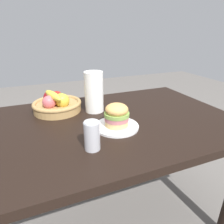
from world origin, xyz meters
The scene contains 7 objects.
ground_plane centered at (0.00, 0.00, 0.00)m, with size 8.00×8.00×0.00m, color slate.
dining_table centered at (0.00, 0.00, 0.65)m, with size 1.40×0.90×0.75m.
plate centered at (0.00, -0.09, 0.76)m, with size 0.23×0.23×0.01m, color white.
sandwich centered at (0.00, -0.09, 0.82)m, with size 0.13×0.13×0.12m.
soda_can centered at (-0.17, -0.23, 0.81)m, with size 0.07×0.07×0.13m.
fruit_basket centered at (-0.25, 0.24, 0.80)m, with size 0.29×0.29×0.14m.
paper_towel_roll centered at (-0.04, 0.16, 0.87)m, with size 0.11×0.11×0.24m, color white.
Camera 1 is at (-0.36, -0.93, 1.21)m, focal length 32.01 mm.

